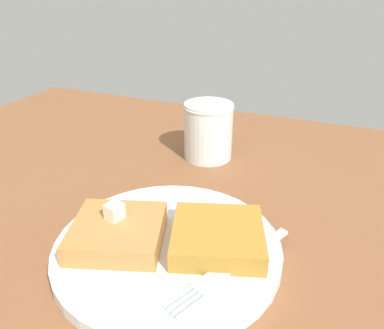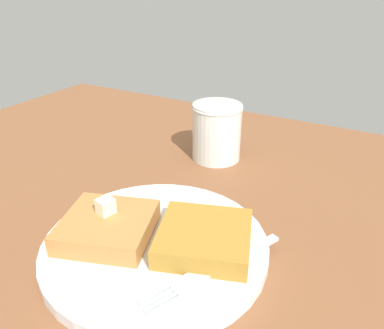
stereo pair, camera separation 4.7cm
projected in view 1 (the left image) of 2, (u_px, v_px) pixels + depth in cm
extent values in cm
cube|color=brown|center=(102.00, 250.00, 41.75)|extent=(94.92, 94.92, 2.85)
cylinder|color=white|center=(168.00, 248.00, 38.88)|extent=(23.41, 23.41, 1.36)
torus|color=navy|center=(168.00, 246.00, 38.75)|extent=(23.41, 23.41, 0.80)
cube|color=#B77B3E|center=(118.00, 232.00, 38.37)|extent=(11.46, 11.24, 2.21)
cube|color=#A9792B|center=(218.00, 236.00, 37.76)|extent=(11.46, 11.24, 2.21)
cube|color=#F5E8CA|center=(112.00, 213.00, 37.98)|extent=(1.87, 2.00, 1.69)
cube|color=silver|center=(255.00, 252.00, 37.03)|extent=(4.95, 9.48, 0.36)
cube|color=silver|center=(210.00, 285.00, 33.15)|extent=(3.16, 3.46, 0.36)
cube|color=silver|center=(191.00, 308.00, 30.80)|extent=(1.61, 3.05, 0.36)
cube|color=silver|center=(187.00, 305.00, 31.16)|extent=(1.61, 3.05, 0.36)
cube|color=silver|center=(182.00, 301.00, 31.51)|extent=(1.61, 3.05, 0.36)
cube|color=silver|center=(178.00, 297.00, 31.87)|extent=(1.61, 3.05, 0.36)
cylinder|color=#56270D|center=(208.00, 137.00, 58.29)|extent=(6.90, 6.90, 6.89)
cylinder|color=silver|center=(208.00, 131.00, 57.86)|extent=(7.50, 7.50, 8.77)
torus|color=silver|center=(209.00, 107.00, 56.07)|extent=(7.70, 7.70, 0.50)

